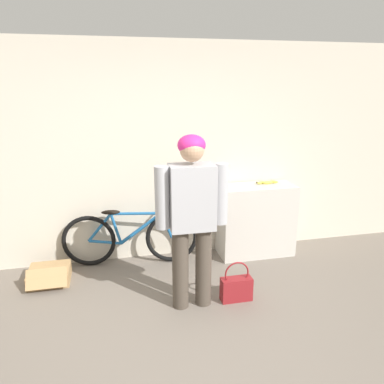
% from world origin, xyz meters
% --- Properties ---
extents(wall_back, '(8.00, 0.07, 2.60)m').
position_xyz_m(wall_back, '(0.00, 2.34, 1.30)').
color(wall_back, beige).
rests_on(wall_back, ground_plane).
extents(side_shelf, '(0.94, 0.42, 0.91)m').
position_xyz_m(side_shelf, '(1.19, 2.08, 0.45)').
color(side_shelf, beige).
rests_on(side_shelf, ground_plane).
extents(person, '(0.68, 0.26, 1.69)m').
position_xyz_m(person, '(0.14, 1.12, 0.99)').
color(person, '#4C4238').
rests_on(person, ground_plane).
extents(bicycle, '(1.61, 0.46, 0.70)m').
position_xyz_m(bicycle, '(-0.38, 2.14, 0.34)').
color(bicycle, black).
rests_on(bicycle, ground_plane).
extents(banana, '(0.29, 0.08, 0.04)m').
position_xyz_m(banana, '(1.33, 2.13, 0.93)').
color(banana, '#EAD64C').
rests_on(banana, side_shelf).
extents(handbag, '(0.31, 0.13, 0.42)m').
position_xyz_m(handbag, '(0.59, 1.10, 0.14)').
color(handbag, maroon).
rests_on(handbag, ground_plane).
extents(cardboard_box, '(0.44, 0.47, 0.23)m').
position_xyz_m(cardboard_box, '(-1.30, 1.90, 0.08)').
color(cardboard_box, tan).
rests_on(cardboard_box, ground_plane).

